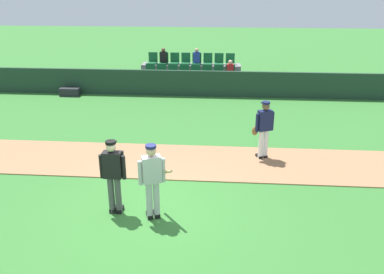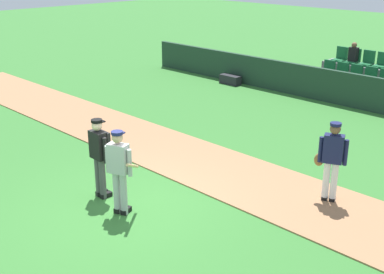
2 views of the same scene
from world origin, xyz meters
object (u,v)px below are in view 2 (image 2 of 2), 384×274
object	(u,v)px
batter_grey_jersey	(119,169)
runner_navy_jersey	(332,159)
umpire_home_plate	(100,154)
equipment_bag	(230,80)

from	to	relation	value
batter_grey_jersey	runner_navy_jersey	world-z (taller)	same
umpire_home_plate	equipment_bag	distance (m)	10.75
batter_grey_jersey	umpire_home_plate	size ratio (longest dim) A/B	1.00
batter_grey_jersey	umpire_home_plate	distance (m)	0.91
runner_navy_jersey	equipment_bag	bearing A→B (deg)	142.28
umpire_home_plate	batter_grey_jersey	bearing A→B (deg)	-10.51
runner_navy_jersey	equipment_bag	size ratio (longest dim) A/B	1.96
runner_navy_jersey	equipment_bag	distance (m)	10.46
batter_grey_jersey	equipment_bag	xyz separation A→B (m)	(-5.58, 9.80, -0.79)
umpire_home_plate	runner_navy_jersey	size ratio (longest dim) A/B	1.00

